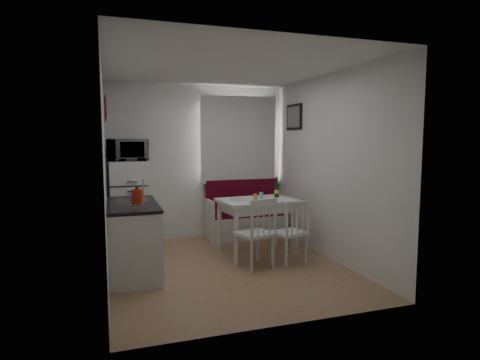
# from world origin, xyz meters

# --- Properties ---
(floor) EXTENTS (3.00, 3.50, 0.02)m
(floor) POSITION_xyz_m (0.00, 0.00, 0.00)
(floor) COLOR #A17255
(floor) RESTS_ON ground
(ceiling) EXTENTS (3.00, 3.50, 0.02)m
(ceiling) POSITION_xyz_m (0.00, 0.00, 2.60)
(ceiling) COLOR white
(ceiling) RESTS_ON wall_back
(wall_back) EXTENTS (3.00, 0.02, 2.60)m
(wall_back) POSITION_xyz_m (0.00, 1.75, 1.30)
(wall_back) COLOR white
(wall_back) RESTS_ON floor
(wall_front) EXTENTS (3.00, 0.02, 2.60)m
(wall_front) POSITION_xyz_m (0.00, -1.75, 1.30)
(wall_front) COLOR white
(wall_front) RESTS_ON floor
(wall_left) EXTENTS (0.02, 3.50, 2.60)m
(wall_left) POSITION_xyz_m (-1.50, 0.00, 1.30)
(wall_left) COLOR white
(wall_left) RESTS_ON floor
(wall_right) EXTENTS (0.02, 3.50, 2.60)m
(wall_right) POSITION_xyz_m (1.50, 0.00, 1.30)
(wall_right) COLOR white
(wall_right) RESTS_ON floor
(window) EXTENTS (1.22, 0.06, 1.47)m
(window) POSITION_xyz_m (0.70, 1.72, 1.62)
(window) COLOR silver
(window) RESTS_ON wall_back
(curtain) EXTENTS (1.35, 0.02, 1.50)m
(curtain) POSITION_xyz_m (0.70, 1.65, 1.68)
(curtain) COLOR silver
(curtain) RESTS_ON wall_back
(kitchen_counter) EXTENTS (0.62, 1.32, 1.16)m
(kitchen_counter) POSITION_xyz_m (-1.20, 0.16, 0.46)
(kitchen_counter) COLOR silver
(kitchen_counter) RESTS_ON floor
(wall_sign) EXTENTS (0.03, 0.40, 0.40)m
(wall_sign) POSITION_xyz_m (-1.47, 1.45, 2.15)
(wall_sign) COLOR navy
(wall_sign) RESTS_ON wall_left
(picture_frame) EXTENTS (0.04, 0.52, 0.42)m
(picture_frame) POSITION_xyz_m (1.48, 1.10, 2.05)
(picture_frame) COLOR black
(picture_frame) RESTS_ON wall_right
(bench) EXTENTS (1.38, 0.53, 0.99)m
(bench) POSITION_xyz_m (0.77, 1.51, 0.33)
(bench) COLOR silver
(bench) RESTS_ON floor
(dining_table) EXTENTS (1.15, 0.86, 0.81)m
(dining_table) POSITION_xyz_m (0.60, 0.48, 0.72)
(dining_table) COLOR silver
(dining_table) RESTS_ON floor
(chair_left) EXTENTS (0.54, 0.53, 0.50)m
(chair_left) POSITION_xyz_m (0.35, -0.19, 0.58)
(chair_left) COLOR silver
(chair_left) RESTS_ON floor
(chair_right) EXTENTS (0.49, 0.47, 0.47)m
(chair_right) POSITION_xyz_m (0.85, -0.18, 0.54)
(chair_right) COLOR silver
(chair_right) RESTS_ON floor
(fridge) EXTENTS (0.54, 0.54, 1.36)m
(fridge) POSITION_xyz_m (-1.18, 1.40, 0.68)
(fridge) COLOR white
(fridge) RESTS_ON floor
(microwave) EXTENTS (0.60, 0.41, 0.33)m
(microwave) POSITION_xyz_m (-1.18, 1.35, 1.53)
(microwave) COLOR white
(microwave) RESTS_ON fridge
(kettle) EXTENTS (0.16, 0.16, 0.22)m
(kettle) POSITION_xyz_m (-1.15, -0.10, 1.01)
(kettle) COLOR red
(kettle) RESTS_ON kitchen_counter
(wine_bottle) EXTENTS (0.08, 0.08, 0.30)m
(wine_bottle) POSITION_xyz_m (0.95, 0.58, 0.96)
(wine_bottle) COLOR #123918
(wine_bottle) RESTS_ON dining_table
(drinking_glass_orange) EXTENTS (0.06, 0.06, 0.09)m
(drinking_glass_orange) POSITION_xyz_m (0.55, 0.43, 0.86)
(drinking_glass_orange) COLOR orange
(drinking_glass_orange) RESTS_ON dining_table
(drinking_glass_blue) EXTENTS (0.06, 0.06, 0.09)m
(drinking_glass_blue) POSITION_xyz_m (0.68, 0.53, 0.86)
(drinking_glass_blue) COLOR #83C8DF
(drinking_glass_blue) RESTS_ON dining_table
(plate) EXTENTS (0.23, 0.23, 0.02)m
(plate) POSITION_xyz_m (0.30, 0.50, 0.82)
(plate) COLOR white
(plate) RESTS_ON dining_table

